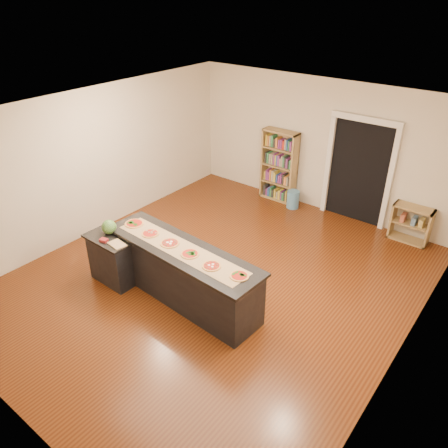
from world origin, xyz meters
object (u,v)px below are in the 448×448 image
Objects in this scene: side_counter at (116,257)px; kitchen_island at (182,273)px; bookshelf at (279,166)px; low_shelf at (411,224)px; waste_bin at (293,199)px; watermelon at (109,227)px.

kitchen_island is at bearing 16.00° from side_counter.
low_shelf is at bearing -0.24° from bookshelf.
waste_bin is (-0.21, 3.82, -0.27)m from kitchen_island.
low_shelf is at bearing 52.22° from side_counter.
low_shelf is at bearing 63.68° from kitchen_island.
kitchen_island is at bearing -86.84° from waste_bin.
side_counter is 4.26m from waste_bin.
watermelon is (-3.59, -4.27, 0.60)m from low_shelf.
waste_bin is at bearing 75.02° from watermelon.
watermelon is at bearing 168.35° from side_counter.
side_counter is 1.17× the size of low_shelf.
bookshelf is (0.49, 4.31, 0.38)m from side_counter.
side_counter is at bearing -129.08° from low_shelf.
waste_bin is at bearing -176.39° from low_shelf.
bookshelf is at bearing 103.73° from kitchen_island.
watermelon is at bearing -163.87° from kitchen_island.
watermelon reaches higher than waste_bin.
kitchen_island is 3.27× the size of side_counter.
kitchen_island is 3.83× the size of low_shelf.
bookshelf reaches higher than side_counter.
bookshelf is 2.22× the size of low_shelf.
kitchen_island reaches higher than side_counter.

